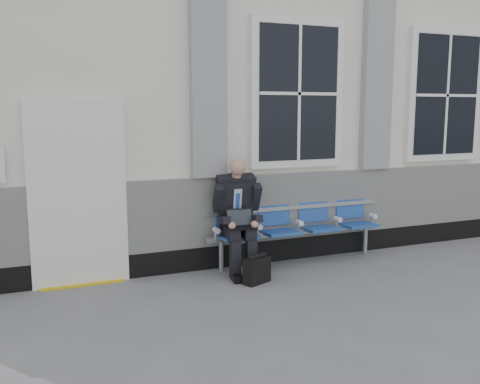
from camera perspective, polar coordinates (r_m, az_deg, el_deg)
name	(u,v)px	position (r m, az deg, el deg)	size (l,w,h in m)	color
station_building	(348,99)	(10.05, 11.42, 9.67)	(14.40, 4.40, 4.49)	white
bench	(297,222)	(7.24, 6.09, -3.15)	(2.60, 0.47, 0.91)	#9EA0A3
businessman	(238,212)	(6.69, -0.25, -2.11)	(0.62, 0.83, 1.45)	black
briefcase	(257,270)	(6.40, 1.82, -8.31)	(0.37, 0.26, 0.35)	black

